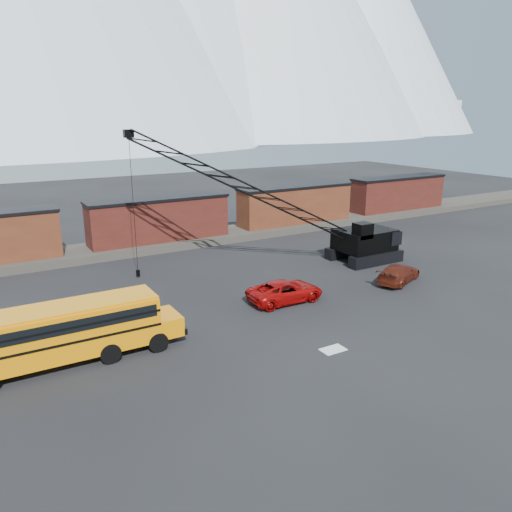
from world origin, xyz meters
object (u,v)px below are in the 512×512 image
(red_pickup, at_px, (285,291))
(crawler_crane, at_px, (250,190))
(school_bus, at_px, (67,331))
(maroon_suv, at_px, (399,273))

(red_pickup, distance_m, crawler_crane, 9.80)
(school_bus, height_order, crawler_crane, crawler_crane)
(red_pickup, height_order, maroon_suv, red_pickup)
(red_pickup, relative_size, maroon_suv, 1.12)
(school_bus, xyz_separation_m, crawler_crane, (16.31, 9.27, 4.85))
(red_pickup, height_order, crawler_crane, crawler_crane)
(red_pickup, bearing_deg, maroon_suv, -94.73)
(red_pickup, relative_size, crawler_crane, 0.25)
(school_bus, bearing_deg, maroon_suv, 1.42)
(school_bus, distance_m, maroon_suv, 24.56)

